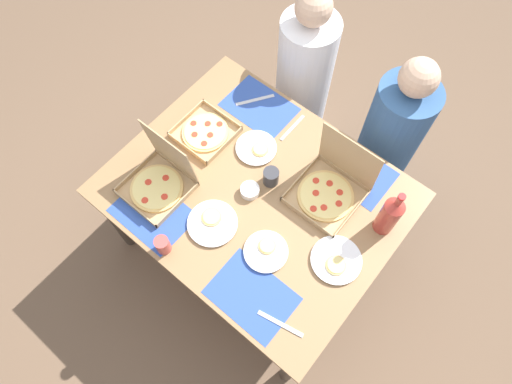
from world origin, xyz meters
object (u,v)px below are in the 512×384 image
object	(u,v)px
plate_far_right	(212,223)
cup_spare	(163,245)
condiment_bowl	(250,190)
soda_bottle	(390,215)
cup_red	(271,177)
pizza_box_edge_far	(160,180)
plate_near_right	(257,148)
plate_middle	(336,261)
plate_near_left	(266,251)
diner_right_seat	(388,140)
pizza_box_corner_right	(205,132)
pizza_box_center	(331,187)
diner_left_seat	(303,83)

from	to	relation	value
plate_far_right	cup_spare	distance (m)	0.25
cup_spare	condiment_bowl	xyz separation A→B (m)	(0.12, 0.46, -0.03)
soda_bottle	cup_spare	distance (m)	1.00
cup_red	pizza_box_edge_far	bearing A→B (deg)	-138.04
plate_near_right	cup_red	size ratio (longest dim) A/B	2.30
plate_near_right	cup_spare	distance (m)	0.67
plate_middle	plate_near_left	world-z (taller)	same
cup_red	plate_near_left	bearing A→B (deg)	-54.63
plate_near_left	diner_right_seat	distance (m)	1.03
pizza_box_corner_right	plate_near_left	bearing A→B (deg)	-24.77
plate_near_left	cup_spare	distance (m)	0.46
plate_middle	cup_red	distance (m)	0.49
plate_far_right	condiment_bowl	bearing A→B (deg)	82.66
pizza_box_corner_right	plate_middle	size ratio (longest dim) A/B	1.18
pizza_box_corner_right	pizza_box_center	distance (m)	0.69
soda_bottle	pizza_box_edge_far	bearing A→B (deg)	-151.92
plate_near_left	soda_bottle	bearing A→B (deg)	52.58
cup_spare	cup_red	xyz separation A→B (m)	(0.16, 0.57, -0.00)
plate_near_left	cup_red	xyz separation A→B (m)	(-0.21, 0.29, 0.04)
condiment_bowl	diner_left_seat	bearing A→B (deg)	108.81
pizza_box_center	diner_left_seat	distance (m)	0.85
pizza_box_center	plate_near_left	distance (m)	0.43
pizza_box_center	cup_spare	distance (m)	0.81
pizza_box_center	plate_near_left	world-z (taller)	pizza_box_center
cup_spare	diner_right_seat	size ratio (longest dim) A/B	0.08
pizza_box_center	soda_bottle	bearing A→B (deg)	3.00
plate_near_right	diner_left_seat	size ratio (longest dim) A/B	0.17
pizza_box_edge_far	plate_far_right	world-z (taller)	pizza_box_edge_far
pizza_box_center	soda_bottle	size ratio (longest dim) A/B	1.06
plate_near_right	cup_spare	xyz separation A→B (m)	(0.01, -0.67, 0.04)
diner_left_seat	plate_far_right	bearing A→B (deg)	-76.67
diner_left_seat	cup_spare	bearing A→B (deg)	-82.73
pizza_box_corner_right	soda_bottle	size ratio (longest dim) A/B	0.84
plate_far_right	pizza_box_edge_far	bearing A→B (deg)	-178.49
pizza_box_center	condiment_bowl	size ratio (longest dim) A/B	3.73
pizza_box_corner_right	cup_red	size ratio (longest dim) A/B	3.02
plate_near_left	cup_spare	xyz separation A→B (m)	(-0.36, -0.28, 0.04)
soda_bottle	plate_near_left	bearing A→B (deg)	-127.42
plate_near_left	plate_middle	bearing A→B (deg)	31.48
pizza_box_corner_right	plate_middle	xyz separation A→B (m)	(0.90, -0.13, -0.00)
plate_near_right	plate_near_left	bearing A→B (deg)	-45.99
plate_near_left	plate_near_right	bearing A→B (deg)	134.01
pizza_box_corner_right	plate_near_right	xyz separation A→B (m)	(0.26, 0.09, -0.00)
plate_near_left	condiment_bowl	xyz separation A→B (m)	(-0.25, 0.18, 0.01)
soda_bottle	diner_right_seat	size ratio (longest dim) A/B	0.28
cup_spare	plate_near_right	bearing A→B (deg)	90.91
cup_red	diner_right_seat	distance (m)	0.81
pizza_box_corner_right	condiment_bowl	world-z (taller)	condiment_bowl
plate_middle	plate_near_right	xyz separation A→B (m)	(-0.64, 0.22, 0.00)
plate_middle	diner_left_seat	distance (m)	1.17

